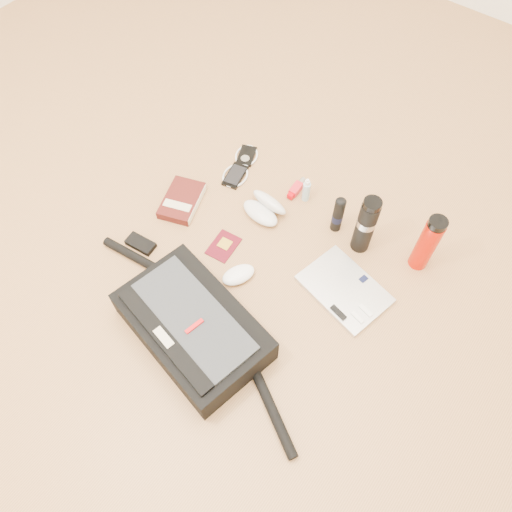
% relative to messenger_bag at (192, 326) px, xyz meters
% --- Properties ---
extents(ground, '(4.00, 4.00, 0.00)m').
position_rel_messenger_bag_xyz_m(ground, '(0.02, 0.22, -0.06)').
color(ground, '#A37244').
rests_on(ground, ground).
extents(messenger_bag, '(0.97, 0.38, 0.14)m').
position_rel_messenger_bag_xyz_m(messenger_bag, '(0.00, 0.00, 0.00)').
color(messenger_bag, black).
rests_on(messenger_bag, ground).
extents(laptop, '(0.32, 0.26, 0.03)m').
position_rel_messenger_bag_xyz_m(laptop, '(0.30, 0.43, -0.05)').
color(laptop, silver).
rests_on(laptop, ground).
extents(book, '(0.18, 0.22, 0.04)m').
position_rel_messenger_bag_xyz_m(book, '(-0.39, 0.38, -0.04)').
color(book, '#42110E').
rests_on(book, ground).
extents(passport, '(0.10, 0.13, 0.01)m').
position_rel_messenger_bag_xyz_m(passport, '(-0.14, 0.32, -0.06)').
color(passport, '#4B0712').
rests_on(passport, ground).
extents(mouse, '(0.11, 0.14, 0.04)m').
position_rel_messenger_bag_xyz_m(mouse, '(-0.02, 0.25, -0.04)').
color(mouse, white).
rests_on(mouse, ground).
extents(sunglasses_case, '(0.17, 0.15, 0.09)m').
position_rel_messenger_bag_xyz_m(sunglasses_case, '(-0.11, 0.53, -0.03)').
color(sunglasses_case, silver).
rests_on(sunglasses_case, ground).
extents(ipod, '(0.12, 0.12, 0.01)m').
position_rel_messenger_bag_xyz_m(ipod, '(-0.34, 0.71, -0.06)').
color(ipod, black).
rests_on(ipod, ground).
extents(phone, '(0.12, 0.13, 0.01)m').
position_rel_messenger_bag_xyz_m(phone, '(-0.31, 0.60, -0.06)').
color(phone, black).
rests_on(phone, ground).
extents(inhaler, '(0.04, 0.11, 0.03)m').
position_rel_messenger_bag_xyz_m(inhaler, '(-0.08, 0.69, -0.05)').
color(inhaler, red).
rests_on(inhaler, ground).
extents(spray_bottle, '(0.04, 0.04, 0.11)m').
position_rel_messenger_bag_xyz_m(spray_bottle, '(-0.03, 0.68, -0.01)').
color(spray_bottle, '#9AC7D7').
rests_on(spray_bottle, ground).
extents(aerosol_can, '(0.05, 0.05, 0.17)m').
position_rel_messenger_bag_xyz_m(aerosol_can, '(0.14, 0.63, 0.02)').
color(aerosol_can, black).
rests_on(aerosol_can, ground).
extents(thermos_black, '(0.08, 0.08, 0.26)m').
position_rel_messenger_bag_xyz_m(thermos_black, '(0.25, 0.62, 0.07)').
color(thermos_black, black).
rests_on(thermos_black, ground).
extents(thermos_red, '(0.07, 0.07, 0.25)m').
position_rel_messenger_bag_xyz_m(thermos_red, '(0.45, 0.68, 0.06)').
color(thermos_red, '#B61202').
rests_on(thermos_red, ground).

